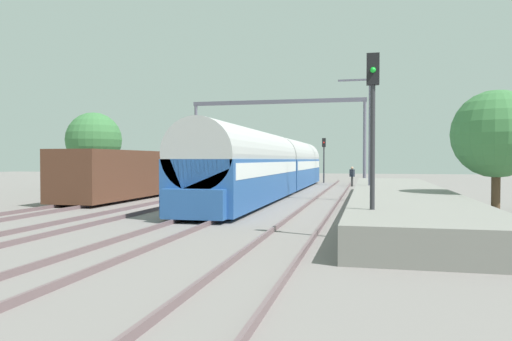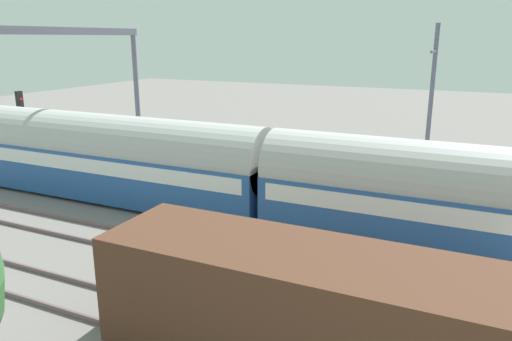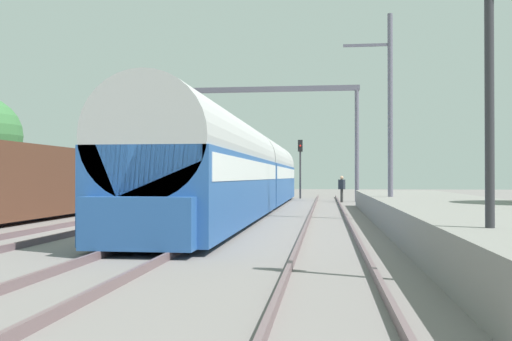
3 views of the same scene
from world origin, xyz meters
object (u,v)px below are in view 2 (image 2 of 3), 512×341
passenger_train (270,177)px  catenary_gantry (19,73)px  person_crossing (144,151)px  railway_signal_far (22,119)px  freight_car (382,328)px

passenger_train → catenary_gantry: catenary_gantry is taller
person_crossing → catenary_gantry: size_ratio=0.11×
passenger_train → railway_signal_far: (1.92, 16.09, 0.94)m
catenary_gantry → passenger_train: bearing=-80.0°
freight_car → passenger_train: bearing=37.3°
passenger_train → person_crossing: (4.90, 10.03, -0.94)m
railway_signal_far → passenger_train: bearing=-96.8°
railway_signal_far → person_crossing: bearing=-63.8°
passenger_train → railway_signal_far: bearing=83.2°
person_crossing → railway_signal_far: (-2.98, 6.07, 1.88)m
passenger_train → catenary_gantry: size_ratio=2.02×
passenger_train → catenary_gantry: (-1.97, 11.13, 3.91)m
passenger_train → freight_car: passenger_train is taller
railway_signal_far → catenary_gantry: size_ratio=0.28×
person_crossing → catenary_gantry: catenary_gantry is taller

